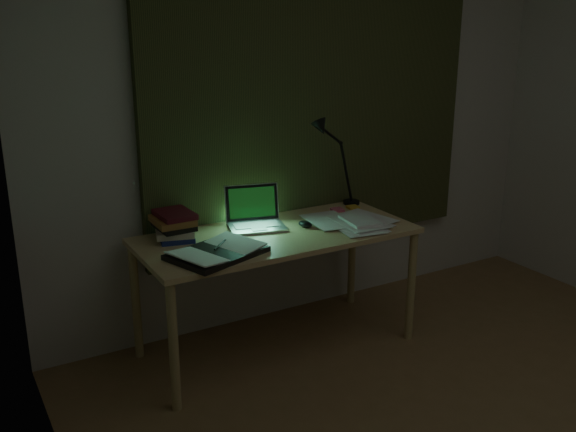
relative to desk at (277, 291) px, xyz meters
name	(u,v)px	position (x,y,z in m)	size (l,w,h in m)	color
wall_back	(312,114)	(0.48, 0.41, 0.90)	(3.50, 0.00, 2.50)	beige
wall_left	(118,287)	(-1.27, -1.59, 0.90)	(0.00, 4.00, 2.50)	beige
curtain	(316,81)	(0.48, 0.37, 1.10)	(2.20, 0.06, 2.00)	#30361B
desk	(277,291)	(0.00, 0.00, 0.00)	(1.51, 0.66, 0.69)	tan
laptop	(257,209)	(-0.06, 0.12, 0.46)	(0.31, 0.35, 0.22)	silver
open_textbook	(217,252)	(-0.42, -0.15, 0.36)	(0.44, 0.31, 0.04)	white
book_stack	(173,225)	(-0.52, 0.20, 0.42)	(0.19, 0.23, 0.15)	white
loose_papers	(350,222)	(0.43, -0.07, 0.36)	(0.38, 0.40, 0.02)	silver
mouse	(305,224)	(0.19, 0.01, 0.36)	(0.06, 0.09, 0.03)	black
sticky_yellow	(353,207)	(0.63, 0.18, 0.35)	(0.07, 0.07, 0.01)	gold
sticky_pink	(337,210)	(0.52, 0.18, 0.35)	(0.07, 0.07, 0.01)	#E05775
desk_lamp	(353,161)	(0.68, 0.27, 0.62)	(0.37, 0.29, 0.55)	black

